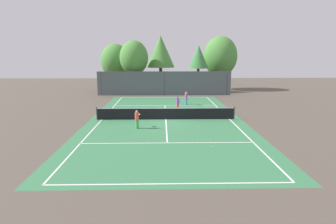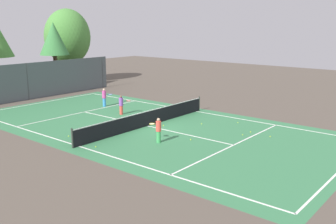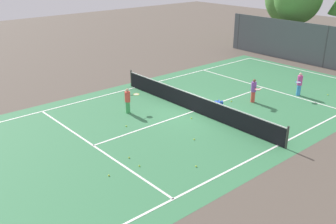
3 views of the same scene
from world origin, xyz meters
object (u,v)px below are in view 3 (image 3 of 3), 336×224
at_px(player_2, 128,100).
at_px(tennis_ball_7, 126,126).
at_px(tennis_ball_0, 139,166).
at_px(player_1, 254,90).
at_px(tennis_ball_10, 109,175).
at_px(tennis_ball_2, 194,139).
at_px(tennis_ball_8, 196,166).
at_px(tennis_ball_6, 328,95).
at_px(tennis_ball_3, 165,84).
at_px(player_0, 299,84).
at_px(tennis_ball_9, 129,92).
at_px(tennis_ball_4, 231,101).
at_px(ball_crate, 218,104).
at_px(tennis_ball_1, 129,158).
at_px(tennis_ball_5, 191,118).

height_order(player_2, tennis_ball_7, player_2).
bearing_deg(tennis_ball_0, player_2, 148.96).
height_order(player_1, tennis_ball_10, player_1).
relative_size(tennis_ball_2, tennis_ball_8, 1.00).
relative_size(tennis_ball_6, tennis_ball_8, 1.00).
relative_size(tennis_ball_0, tennis_ball_7, 1.00).
height_order(player_1, tennis_ball_3, player_1).
height_order(tennis_ball_0, tennis_ball_7, same).
bearing_deg(tennis_ball_8, tennis_ball_2, 137.41).
height_order(player_0, tennis_ball_9, player_0).
xyz_separation_m(player_0, tennis_ball_10, (0.36, -14.04, -0.72)).
distance_m(tennis_ball_3, tennis_ball_8, 11.02).
distance_m(player_1, tennis_ball_8, 8.51).
height_order(tennis_ball_3, tennis_ball_8, same).
relative_size(player_0, tennis_ball_2, 22.03).
xyz_separation_m(player_0, tennis_ball_7, (-3.09, -10.80, -0.72)).
bearing_deg(tennis_ball_9, tennis_ball_4, 33.53).
height_order(tennis_ball_8, tennis_ball_10, same).
bearing_deg(player_1, tennis_ball_8, -67.90).
bearing_deg(tennis_ball_7, tennis_ball_6, 70.66).
xyz_separation_m(tennis_ball_3, tennis_ball_10, (7.42, -9.24, 0.00)).
distance_m(player_0, tennis_ball_9, 10.62).
bearing_deg(tennis_ball_4, tennis_ball_0, -73.97).
relative_size(tennis_ball_4, tennis_ball_10, 1.00).
height_order(player_0, ball_crate, player_0).
bearing_deg(tennis_ball_7, tennis_ball_3, 123.53).
xyz_separation_m(tennis_ball_1, tennis_ball_6, (1.51, 14.03, 0.00)).
height_order(tennis_ball_1, tennis_ball_6, same).
height_order(player_1, player_2, player_1).
xyz_separation_m(player_0, tennis_ball_5, (-1.67, -7.58, -0.72)).
relative_size(player_2, tennis_ball_7, 21.29).
height_order(player_0, tennis_ball_8, player_0).
relative_size(player_0, tennis_ball_9, 22.03).
xyz_separation_m(tennis_ball_3, tennis_ball_9, (-0.31, -2.80, 0.00)).
xyz_separation_m(player_0, tennis_ball_1, (-0.31, -12.60, -0.72)).
xyz_separation_m(player_1, ball_crate, (-0.78, -2.14, -0.55)).
bearing_deg(tennis_ball_9, tennis_ball_8, -19.42).
bearing_deg(tennis_ball_1, tennis_ball_7, 147.07).
bearing_deg(tennis_ball_5, ball_crate, 95.20).
xyz_separation_m(tennis_ball_2, tennis_ball_9, (-7.63, 1.65, 0.00)).
bearing_deg(tennis_ball_4, tennis_ball_1, -79.18).
bearing_deg(ball_crate, tennis_ball_9, -156.56).
xyz_separation_m(tennis_ball_0, tennis_ball_1, (-0.85, 0.08, 0.00)).
relative_size(tennis_ball_1, tennis_ball_8, 1.00).
relative_size(player_2, tennis_ball_0, 21.29).
distance_m(player_0, tennis_ball_5, 7.79).
bearing_deg(tennis_ball_7, tennis_ball_5, 66.12).
bearing_deg(tennis_ball_7, tennis_ball_4, 80.44).
distance_m(player_0, player_1, 3.28).
height_order(ball_crate, tennis_ball_9, ball_crate).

